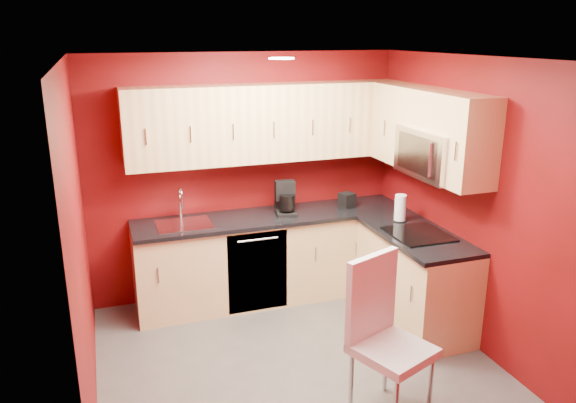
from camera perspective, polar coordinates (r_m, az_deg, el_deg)
floor at (r=4.98m, az=0.55°, el=-15.70°), size 3.20×3.20×0.00m
ceiling at (r=4.21m, az=0.65°, el=14.37°), size 3.20×3.20×0.00m
wall_back at (r=5.82m, az=-4.36°, el=2.55°), size 3.20×0.00×3.20m
wall_front at (r=3.17m, az=9.85°, el=-10.22°), size 3.20×0.00×3.20m
wall_left at (r=4.21m, az=-20.43°, el=-4.13°), size 0.00×3.00×3.00m
wall_right at (r=5.17m, az=17.54°, el=-0.02°), size 0.00×3.00×3.00m
base_cabinets_back at (r=5.85m, az=-1.52°, el=-5.74°), size 2.80×0.60×0.87m
base_cabinets_right at (r=5.49m, az=12.69°, el=-7.77°), size 0.60×1.30×0.87m
countertop_back at (r=5.68m, az=-1.51°, el=-1.55°), size 2.80×0.63×0.04m
countertop_right at (r=5.30m, az=12.95°, el=-3.37°), size 0.63×1.27×0.04m
upper_cabinets_back at (r=5.59m, az=-2.02°, el=8.02°), size 2.80×0.35×0.75m
upper_cabinets_right at (r=5.29m, az=13.79°, el=7.74°), size 0.35×1.55×0.75m
microwave at (r=5.12m, az=14.76°, el=4.77°), size 0.42×0.76×0.42m
cooktop at (r=5.26m, az=13.12°, el=-3.25°), size 0.50×0.55×0.01m
sink at (r=5.49m, az=-10.57°, el=-1.90°), size 0.52×0.42×0.35m
dishwasher_front at (r=5.53m, az=-3.10°, el=-7.15°), size 0.60×0.02×0.82m
downlight at (r=4.49m, az=-0.67°, el=14.34°), size 0.20×0.20×0.01m
coffee_maker at (r=5.64m, az=-0.19°, el=0.30°), size 0.24×0.29×0.33m
napkin_holder at (r=5.93m, az=6.00°, el=0.14°), size 0.18×0.18×0.15m
paper_towel at (r=5.56m, az=11.34°, el=-0.65°), size 0.16×0.16×0.26m
dining_chair at (r=4.13m, az=10.62°, el=-13.85°), size 0.63×0.64×1.18m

